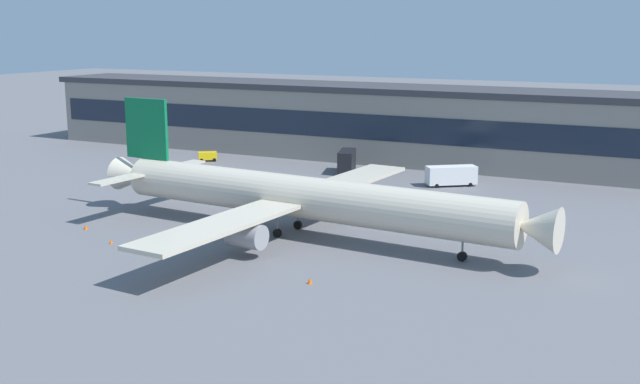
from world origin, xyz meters
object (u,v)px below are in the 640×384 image
airliner (300,197)px  traffic_cone_0 (111,241)px  fuel_truck (452,175)px  catering_truck (347,160)px  traffic_cone_1 (86,227)px  baggage_tug (208,156)px  traffic_cone_2 (310,281)px

airliner → traffic_cone_0: 24.08m
fuel_truck → traffic_cone_0: bearing=-116.6°
airliner → traffic_cone_0: size_ratio=113.31×
catering_truck → traffic_cone_1: (-13.70, -52.50, -1.94)m
catering_truck → baggage_tug: size_ratio=1.88×
airliner → catering_truck: size_ratio=8.44×
traffic_cone_1 → traffic_cone_2: traffic_cone_1 is taller
catering_truck → fuel_truck: size_ratio=0.91×
traffic_cone_1 → catering_truck: bearing=75.4°
airliner → traffic_cone_0: bearing=-143.1°
airliner → traffic_cone_2: (10.12, -16.60, -4.68)m
traffic_cone_1 → fuel_truck: bearing=55.2°
airliner → fuel_truck: airliner is taller
airliner → traffic_cone_2: airliner is taller
catering_truck → traffic_cone_0: 56.71m
airliner → traffic_cone_0: airliner is taller
fuel_truck → traffic_cone_0: size_ratio=14.73×
airliner → traffic_cone_1: 28.94m
baggage_tug → traffic_cone_2: bearing=-47.4°
airliner → fuel_truck: bearing=78.6°
traffic_cone_2 → airliner: bearing=121.4°
traffic_cone_1 → baggage_tug: bearing=107.6°
airliner → fuel_truck: (7.92, 39.40, -3.13)m
traffic_cone_0 → traffic_cone_1: 8.65m
airliner → catering_truck: 44.20m
catering_truck → baggage_tug: (-30.04, -1.03, -1.21)m
catering_truck → traffic_cone_0: size_ratio=13.43×
traffic_cone_1 → traffic_cone_2: bearing=-9.7°
traffic_cone_2 → baggage_tug: bearing=132.6°
airliner → baggage_tug: (-42.97, 41.15, -3.93)m
baggage_tug → traffic_cone_1: bearing=-72.4°
baggage_tug → airliner: bearing=-43.8°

